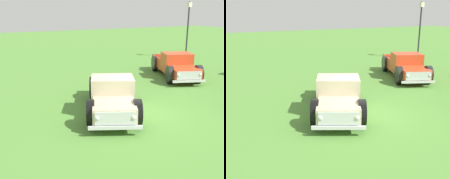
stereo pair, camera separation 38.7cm
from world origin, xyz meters
TOP-DOWN VIEW (x-y plane):
  - ground_plane at (0.00, 0.00)m, footprint 80.00×80.00m
  - pickup_truck_foreground at (-0.60, -0.70)m, footprint 5.16×3.53m
  - pickup_truck_behind_right at (-4.16, 5.31)m, footprint 5.15×3.29m
  - lamp_post_far at (-9.07, 10.21)m, footprint 0.36×0.36m

SIDE VIEW (x-z plane):
  - ground_plane at x=0.00m, z-range 0.00..0.00m
  - pickup_truck_behind_right at x=-4.16m, z-range -0.03..1.45m
  - pickup_truck_foreground at x=-0.60m, z-range -0.03..1.46m
  - lamp_post_far at x=-9.07m, z-range 0.11..4.59m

